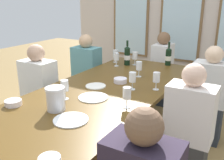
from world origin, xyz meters
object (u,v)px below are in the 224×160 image
(white_plate_0, at_px, (93,97))
(wine_bottle_1, at_px, (127,56))
(white_plate_1, at_px, (96,86))
(seated_person_0, at_px, (87,75))
(wine_bottle_0, at_px, (168,56))
(metal_pitcher, at_px, (56,99))
(seated_person_1, at_px, (209,98))
(seated_person_3, at_px, (188,131))
(wine_glass_0, at_px, (115,54))
(wine_glass_4, at_px, (139,66))
(seated_person_6, at_px, (162,70))
(dining_table, at_px, (101,96))
(white_plate_2, at_px, (71,120))
(wine_glass_1, at_px, (127,94))
(tasting_bowl_2, at_px, (120,80))
(seated_person_2, at_px, (40,95))
(wine_glass_7, at_px, (135,56))
(wine_glass_5, at_px, (132,77))
(tasting_bowl_0, at_px, (13,103))
(wine_glass_2, at_px, (65,86))
(wine_glass_3, at_px, (116,57))
(wine_glass_8, at_px, (156,78))

(white_plate_0, height_order, wine_bottle_1, wine_bottle_1)
(white_plate_1, xyz_separation_m, seated_person_0, (-0.73, 0.85, -0.22))
(wine_bottle_0, bearing_deg, metal_pitcher, -99.30)
(seated_person_1, relative_size, seated_person_3, 1.00)
(wine_glass_0, relative_size, wine_glass_4, 1.00)
(wine_bottle_0, bearing_deg, seated_person_6, 117.40)
(dining_table, bearing_deg, white_plate_2, -76.82)
(wine_glass_1, bearing_deg, seated_person_0, 137.23)
(tasting_bowl_2, relative_size, seated_person_2, 0.12)
(seated_person_1, bearing_deg, seated_person_2, -151.97)
(wine_bottle_1, distance_m, wine_glass_7, 0.10)
(wine_bottle_0, bearing_deg, white_plate_1, -106.11)
(wine_glass_1, relative_size, seated_person_2, 0.16)
(wine_glass_7, bearing_deg, wine_glass_5, -65.72)
(white_plate_1, bearing_deg, metal_pitcher, -85.76)
(wine_bottle_0, relative_size, tasting_bowl_2, 2.22)
(tasting_bowl_0, bearing_deg, wine_bottle_0, 70.89)
(white_plate_0, bearing_deg, seated_person_6, 91.20)
(seated_person_3, bearing_deg, white_plate_1, 177.66)
(metal_pitcher, xyz_separation_m, wine_glass_4, (0.18, 1.15, 0.03))
(metal_pitcher, xyz_separation_m, wine_glass_2, (-0.09, 0.21, 0.03))
(metal_pitcher, relative_size, wine_glass_0, 1.09)
(wine_bottle_1, relative_size, seated_person_0, 0.29)
(tasting_bowl_2, relative_size, wine_glass_2, 0.79)
(white_plate_0, height_order, wine_bottle_0, wine_bottle_0)
(seated_person_2, bearing_deg, wine_glass_1, -10.55)
(tasting_bowl_2, distance_m, wine_glass_4, 0.32)
(metal_pitcher, bearing_deg, seated_person_1, 57.99)
(tasting_bowl_2, relative_size, seated_person_3, 0.12)
(wine_glass_0, xyz_separation_m, wine_glass_3, (0.11, -0.17, -0.00))
(wine_glass_8, bearing_deg, wine_glass_3, 143.11)
(tasting_bowl_2, distance_m, seated_person_2, 0.96)
(metal_pitcher, height_order, wine_glass_5, metal_pitcher)
(wine_glass_1, xyz_separation_m, wine_glass_3, (-0.72, 1.10, 0.00))
(metal_pitcher, height_order, wine_glass_3, metal_pitcher)
(wine_glass_1, height_order, seated_person_1, seated_person_1)
(seated_person_0, bearing_deg, seated_person_2, -90.00)
(wine_glass_1, distance_m, seated_person_6, 2.00)
(wine_bottle_1, distance_m, seated_person_1, 1.14)
(wine_glass_2, bearing_deg, seated_person_0, 118.69)
(white_plate_1, xyz_separation_m, tasting_bowl_0, (-0.32, -0.74, 0.02))
(white_plate_1, relative_size, tasting_bowl_2, 1.47)
(wine_glass_8, bearing_deg, seated_person_1, 56.50)
(tasting_bowl_2, relative_size, wine_glass_5, 0.79)
(tasting_bowl_2, distance_m, wine_glass_1, 0.64)
(dining_table, xyz_separation_m, wine_glass_2, (-0.16, -0.34, 0.18))
(metal_pitcher, xyz_separation_m, wine_glass_0, (-0.37, 1.59, 0.02))
(wine_glass_3, bearing_deg, white_plate_0, -70.87)
(wine_glass_1, bearing_deg, wine_glass_7, 113.07)
(white_plate_0, height_order, tasting_bowl_2, tasting_bowl_2)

